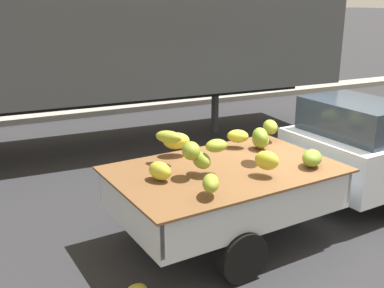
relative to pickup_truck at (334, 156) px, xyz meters
name	(u,v)px	position (x,y,z in m)	size (l,w,h in m)	color
ground	(303,219)	(-0.61, -0.11, -0.89)	(220.00, 220.00, 0.00)	#28282B
curb_strip	(132,107)	(-0.61, 7.87, -0.81)	(80.00, 0.80, 0.16)	gray
pickup_truck	(334,156)	(0.00, 0.00, 0.00)	(5.33, 2.27, 1.70)	silver
semi_trailer	(70,32)	(-2.91, 4.76, 1.65)	(12.07, 2.94, 3.95)	#4C5156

